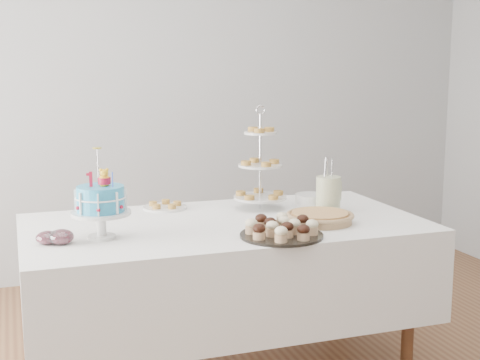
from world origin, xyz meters
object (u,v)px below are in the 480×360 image
object	(u,v)px
pie	(320,217)
jam_bowl_a	(47,238)
jam_bowl_b	(61,237)
plate_stack	(311,200)
birthday_cake	(101,214)
tiered_stand	(260,166)
pastry_plate	(165,206)
table	(225,267)
utensil_pitcher	(328,193)
cupcake_tray	(282,228)

from	to	relation	value
pie	jam_bowl_a	xyz separation A→B (m)	(-1.27, 0.03, -0.00)
pie	jam_bowl_b	xyz separation A→B (m)	(-1.21, 0.01, 0.00)
plate_stack	jam_bowl_a	size ratio (longest dim) A/B	1.76
birthday_cake	jam_bowl_a	size ratio (longest dim) A/B	4.13
birthday_cake	tiered_stand	distance (m)	0.95
plate_stack	pastry_plate	world-z (taller)	plate_stack
table	birthday_cake	distance (m)	0.71
tiered_stand	jam_bowl_b	xyz separation A→B (m)	(-1.05, -0.39, -0.20)
jam_bowl_a	jam_bowl_b	xyz separation A→B (m)	(0.06, -0.02, 0.00)
birthday_cake	utensil_pitcher	bearing A→B (deg)	20.32
plate_stack	jam_bowl_a	xyz separation A→B (m)	(-1.39, -0.33, -0.01)
table	cupcake_tray	bearing A→B (deg)	-66.77
utensil_pitcher	birthday_cake	bearing A→B (deg)	-166.52
plate_stack	jam_bowl_a	distance (m)	1.43
tiered_stand	plate_stack	world-z (taller)	tiered_stand
table	utensil_pitcher	distance (m)	0.66
table	utensil_pitcher	size ratio (longest dim) A/B	6.73
table	jam_bowl_b	xyz separation A→B (m)	(-0.78, -0.16, 0.26)
jam_bowl_a	birthday_cake	bearing A→B (deg)	4.29
cupcake_tray	jam_bowl_b	bearing A→B (deg)	168.35
pastry_plate	utensil_pitcher	bearing A→B (deg)	-24.71
utensil_pitcher	plate_stack	bearing A→B (deg)	104.61
jam_bowl_b	utensil_pitcher	xyz separation A→B (m)	(1.36, 0.19, 0.07)
tiered_stand	cupcake_tray	bearing A→B (deg)	-101.46
plate_stack	jam_bowl_b	bearing A→B (deg)	-165.32
pastry_plate	jam_bowl_a	distance (m)	0.83
pie	jam_bowl_a	world-z (taller)	jam_bowl_a
birthday_cake	pastry_plate	distance (m)	0.66
table	plate_stack	distance (m)	0.64
birthday_cake	pastry_plate	size ratio (longest dim) A/B	1.73
pie	plate_stack	xyz separation A→B (m)	(0.12, 0.36, 0.00)
jam_bowl_b	utensil_pitcher	distance (m)	1.37
birthday_cake	jam_bowl_a	bearing A→B (deg)	-162.90
birthday_cake	pastry_plate	world-z (taller)	birthday_cake
jam_bowl_b	birthday_cake	bearing A→B (deg)	11.67
jam_bowl_b	utensil_pitcher	size ratio (longest dim) A/B	0.38
cupcake_tray	jam_bowl_a	world-z (taller)	cupcake_tray
plate_stack	jam_bowl_b	world-z (taller)	plate_stack
pastry_plate	utensil_pitcher	xyz separation A→B (m)	(0.78, -0.36, 0.09)
cupcake_tray	pastry_plate	world-z (taller)	cupcake_tray
pastry_plate	table	bearing A→B (deg)	-61.91
plate_stack	pastry_plate	xyz separation A→B (m)	(-0.76, 0.20, -0.02)
birthday_cake	pie	size ratio (longest dim) A/B	1.22
utensil_pitcher	cupcake_tray	bearing A→B (deg)	-131.59
plate_stack	pastry_plate	distance (m)	0.78
cupcake_tray	tiered_stand	size ratio (longest dim) A/B	0.68
table	birthday_cake	bearing A→B (deg)	-168.35
cupcake_tray	pie	distance (m)	0.33
pastry_plate	utensil_pitcher	world-z (taller)	utensil_pitcher
table	pie	size ratio (longest dim) A/B	5.83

